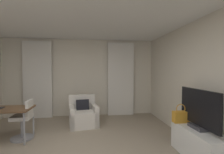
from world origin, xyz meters
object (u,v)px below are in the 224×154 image
at_px(tv_flatscreen, 199,110).
at_px(tv_console, 199,144).
at_px(armchair, 83,115).
at_px(handbag_primary, 181,116).
at_px(desk_chair, 24,122).

bearing_deg(tv_flatscreen, tv_console, -90.00).
relative_size(armchair, handbag_primary, 2.50).
height_order(desk_chair, tv_flatscreen, tv_flatscreen).
distance_m(armchair, tv_console, 2.97).
xyz_separation_m(armchair, handbag_primary, (1.98, -1.68, 0.37)).
height_order(armchair, tv_console, armchair).
distance_m(armchair, desk_chair, 1.52).
height_order(tv_flatscreen, handbag_primary, tv_flatscreen).
bearing_deg(desk_chair, armchair, 31.02).
bearing_deg(tv_flatscreen, armchair, 135.79).
bearing_deg(armchair, tv_console, -44.75).
relative_size(armchair, tv_console, 0.81).
relative_size(desk_chair, tv_console, 0.78).
distance_m(armchair, handbag_primary, 2.62).
height_order(tv_console, tv_flatscreen, tv_flatscreen).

